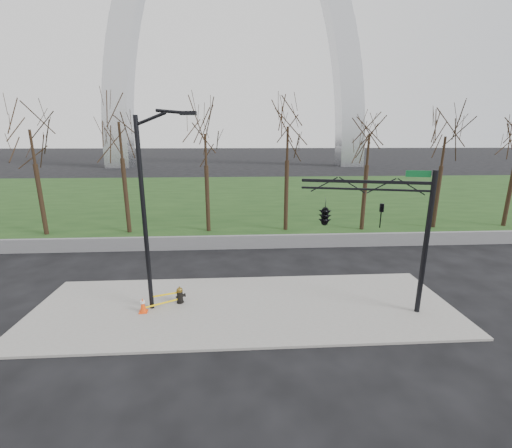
{
  "coord_description": "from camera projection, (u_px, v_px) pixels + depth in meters",
  "views": [
    {
      "loc": [
        -0.27,
        -12.97,
        7.15
      ],
      "look_at": [
        0.63,
        2.0,
        3.24
      ],
      "focal_mm": 23.08,
      "sensor_mm": 36.0,
      "label": 1
    }
  ],
  "objects": [
    {
      "name": "traffic_signal_mast",
      "position": [
        344.0,
        214.0,
        13.45
      ],
      "size": [
        4.95,
        2.54,
        6.0
      ],
      "rotation": [
        0.0,
        0.0,
        -0.26
      ],
      "color": "black",
      "rests_on": "ground"
    },
    {
      "name": "ground",
      "position": [
        244.0,
        308.0,
        14.34
      ],
      "size": [
        500.0,
        500.0,
        0.0
      ],
      "primitive_type": "plane",
      "color": "black",
      "rests_on": "ground"
    },
    {
      "name": "gateway_arch",
      "position": [
        235.0,
        29.0,
        78.61
      ],
      "size": [
        66.0,
        6.0,
        65.0
      ],
      "primitive_type": null,
      "color": "#BABCC1",
      "rests_on": "ground"
    },
    {
      "name": "guardrail",
      "position": [
        241.0,
        242.0,
        21.96
      ],
      "size": [
        60.0,
        0.3,
        0.9
      ],
      "primitive_type": "cube",
      "color": "#59595B",
      "rests_on": "ground"
    },
    {
      "name": "grass_strip",
      "position": [
        238.0,
        194.0,
        43.32
      ],
      "size": [
        120.0,
        40.0,
        0.06
      ],
      "primitive_type": "cube",
      "color": "#193513",
      "rests_on": "ground"
    },
    {
      "name": "street_light",
      "position": [
        149.0,
        203.0,
        12.97
      ],
      "size": [
        2.38,
        0.52,
        8.21
      ],
      "rotation": [
        0.0,
        0.0,
        -0.14
      ],
      "color": "black",
      "rests_on": "ground"
    },
    {
      "name": "caution_tape",
      "position": [
        164.0,
        300.0,
        14.18
      ],
      "size": [
        1.41,
        0.75,
        0.4
      ],
      "color": "yellow",
      "rests_on": "ground"
    },
    {
      "name": "fire_hydrant",
      "position": [
        180.0,
        295.0,
        14.5
      ],
      "size": [
        0.48,
        0.32,
        0.77
      ],
      "rotation": [
        0.0,
        0.0,
        0.37
      ],
      "color": "black",
      "rests_on": "sidewalk"
    },
    {
      "name": "tree_row",
      "position": [
        247.0,
        174.0,
        24.83
      ],
      "size": [
        47.12,
        4.0,
        9.04
      ],
      "color": "black",
      "rests_on": "ground"
    },
    {
      "name": "sidewalk",
      "position": [
        244.0,
        307.0,
        14.33
      ],
      "size": [
        18.0,
        6.0,
        0.1
      ],
      "primitive_type": "cube",
      "color": "gray",
      "rests_on": "ground"
    },
    {
      "name": "traffic_cone",
      "position": [
        143.0,
        305.0,
        13.7
      ],
      "size": [
        0.37,
        0.37,
        0.66
      ],
      "rotation": [
        0.0,
        0.0,
        0.1
      ],
      "color": "#F1430C",
      "rests_on": "sidewalk"
    }
  ]
}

